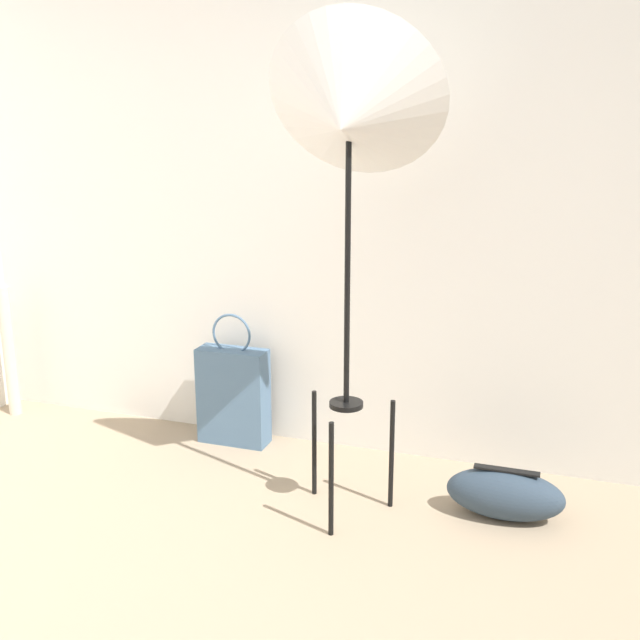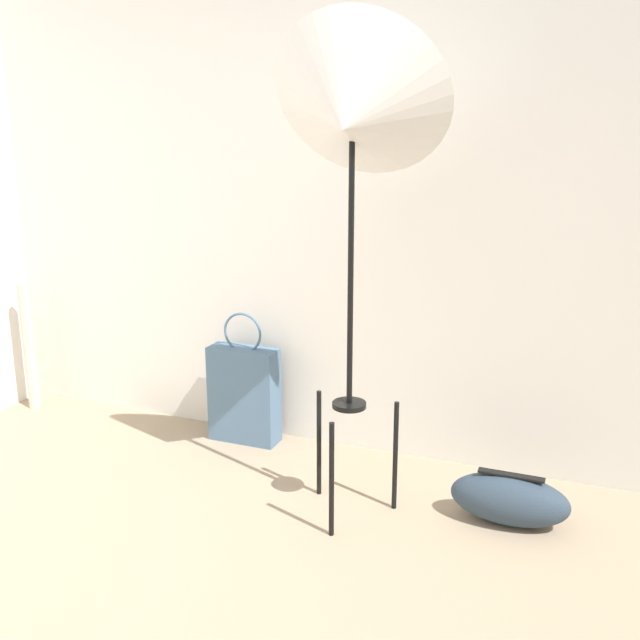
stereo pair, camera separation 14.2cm
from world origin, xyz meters
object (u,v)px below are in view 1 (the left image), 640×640
object	(u,v)px
photo_umbrella	(349,116)
tote_bag	(233,395)
paper_roll	(9,352)
duffel_bag	(505,494)

from	to	relation	value
photo_umbrella	tote_bag	size ratio (longest dim) A/B	2.93
photo_umbrella	paper_roll	distance (m)	2.35
photo_umbrella	paper_roll	world-z (taller)	photo_umbrella
tote_bag	paper_roll	size ratio (longest dim) A/B	0.93
paper_roll	photo_umbrella	bearing A→B (deg)	-12.13
duffel_bag	paper_roll	xyz separation A→B (m)	(-2.59, 0.27, 0.25)
tote_bag	paper_roll	bearing A→B (deg)	-177.98
photo_umbrella	duffel_bag	distance (m)	1.57
photo_umbrella	paper_roll	size ratio (longest dim) A/B	2.73
duffel_bag	tote_bag	bearing A→B (deg)	166.39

